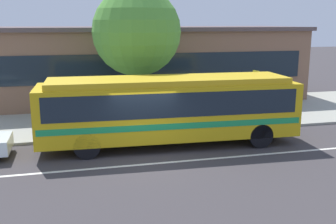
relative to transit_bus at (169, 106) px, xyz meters
name	(u,v)px	position (x,y,z in m)	size (l,w,h in m)	color
ground_plane	(145,157)	(-1.31, -1.32, -1.65)	(120.00, 120.00, 0.00)	#3B3639
sidewalk_slab	(122,116)	(-1.31, 5.35, -1.59)	(60.00, 8.00, 0.12)	#9D9C8E
lane_stripe_center	(149,164)	(-1.31, -2.12, -1.65)	(56.00, 0.16, 0.01)	silver
transit_bus	(169,106)	(0.00, 0.00, 0.00)	(10.65, 3.00, 2.84)	gold
pedestrian_waiting_near_sign	(226,102)	(3.63, 2.85, -0.57)	(0.48, 0.48, 1.66)	#2A2551
pedestrian_walking_along_curb	(138,104)	(-0.78, 3.29, -0.53)	(0.48, 0.48, 1.72)	#6F6758
pedestrian_standing_by_tree	(177,104)	(1.12, 2.98, -0.56)	(0.46, 0.46, 1.67)	navy
bus_stop_sign	(255,91)	(4.67, 1.73, 0.17)	(0.14, 0.44, 2.67)	gray
street_tree_near_stop	(137,32)	(-0.60, 4.32, 2.91)	(4.40, 4.40, 6.65)	brown
station_building	(142,63)	(0.74, 10.53, 0.73)	(20.83, 7.54, 4.74)	#815D47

